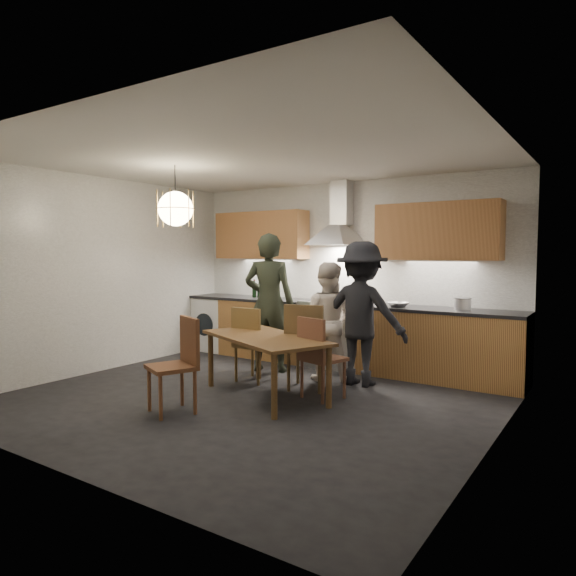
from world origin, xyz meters
The scene contains 17 objects.
ground centered at (0.00, 0.00, 0.00)m, with size 5.00×5.00×0.00m, color black.
room_shell centered at (0.00, 0.00, 1.71)m, with size 5.02×4.52×2.61m.
counter_run centered at (0.02, 1.95, 0.45)m, with size 5.00×0.62×0.90m.
range_stove centered at (0.00, 1.94, 0.44)m, with size 0.90×0.60×0.92m.
wall_fixtures centered at (0.00, 2.07, 1.87)m, with size 4.30×0.54×1.10m.
pendant_lamp centered at (-1.00, -0.10, 2.10)m, with size 0.43×0.43×0.70m.
dining_table centered at (0.08, 0.17, 0.60)m, with size 1.78×1.37×0.67m.
chair_back_left centered at (-0.44, 0.58, 0.53)m, with size 0.42×0.42×0.93m.
chair_back_mid centered at (0.33, 0.62, 0.58)m, with size 0.56×0.56×1.01m.
chair_back_right centered at (0.62, 0.39, 0.52)m, with size 0.50×0.50×0.90m.
chair_front centered at (-0.32, -0.74, 0.54)m, with size 0.57×0.57×0.95m.
person_left centered at (-0.60, 1.19, 0.93)m, with size 0.68×0.44×1.85m, color black.
person_mid centered at (0.27, 1.21, 0.74)m, with size 0.72×0.56×1.48m, color silver.
person_right centered at (0.74, 1.23, 0.86)m, with size 1.12×0.64×1.73m, color black.
mixing_bowl centered at (0.96, 1.85, 0.93)m, with size 0.26×0.26×0.06m, color #B9B9BC.
stock_pot centered at (1.74, 1.96, 0.97)m, with size 0.20×0.20×0.14m, color silver.
wine_bottles centered at (-1.23, 1.96, 1.04)m, with size 0.45×0.07×0.27m.
Camera 1 is at (3.37, -4.37, 1.60)m, focal length 32.00 mm.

